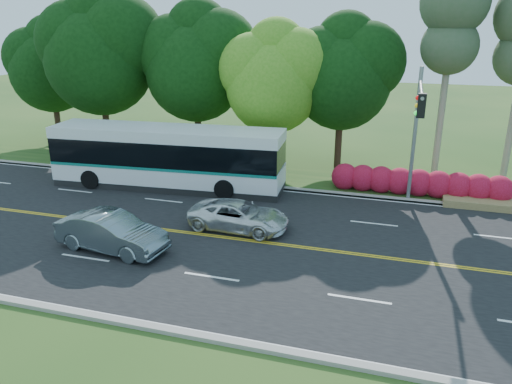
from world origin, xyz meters
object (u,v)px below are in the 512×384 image
(transit_bus, at_px, (167,158))
(suv, at_px, (239,216))
(traffic_signal, at_px, (417,121))
(sedan, at_px, (112,232))

(transit_bus, relative_size, suv, 2.89)
(traffic_signal, bearing_deg, transit_bus, 178.58)
(sedan, bearing_deg, suv, -43.12)
(traffic_signal, xyz_separation_m, suv, (-7.44, -4.31, -4.01))
(traffic_signal, distance_m, suv, 9.48)
(sedan, bearing_deg, transit_bus, 17.29)
(suv, bearing_deg, transit_bus, 54.10)
(traffic_signal, distance_m, sedan, 14.73)
(sedan, height_order, suv, sedan)
(traffic_signal, xyz_separation_m, transit_bus, (-13.25, 0.33, -2.95))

